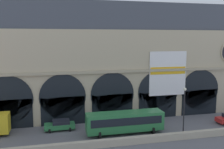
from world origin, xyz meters
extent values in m
plane|color=slate|center=(0.00, 0.00, 0.00)|extent=(200.00, 200.00, 0.00)
cube|color=#B2A891|center=(0.00, -4.57, 0.47)|extent=(90.00, 0.70, 0.93)
cube|color=#BCAD8C|center=(0.00, 7.23, 7.43)|extent=(49.22, 4.45, 14.85)
cube|color=#424751|center=(0.00, 7.53, 17.11)|extent=(49.22, 3.85, 4.52)
cube|color=black|center=(-15.88, 4.95, 2.24)|extent=(6.79, 0.20, 4.48)
cylinder|color=black|center=(-15.88, 4.95, 4.48)|extent=(7.14, 0.20, 7.14)
cube|color=black|center=(-7.94, 4.95, 2.24)|extent=(6.79, 0.20, 4.48)
cylinder|color=black|center=(-7.94, 4.95, 4.48)|extent=(7.14, 0.20, 7.14)
cube|color=black|center=(0.00, 4.95, 2.24)|extent=(6.79, 0.20, 4.48)
cylinder|color=black|center=(0.00, 4.95, 4.48)|extent=(7.14, 0.20, 7.14)
cube|color=black|center=(7.94, 4.95, 2.24)|extent=(6.79, 0.20, 4.48)
cylinder|color=black|center=(7.94, 4.95, 4.48)|extent=(7.14, 0.20, 7.14)
cube|color=black|center=(15.88, 4.95, 2.24)|extent=(6.79, 0.20, 4.48)
cylinder|color=black|center=(15.88, 4.95, 4.48)|extent=(7.14, 0.20, 7.14)
cube|color=white|center=(9.57, 4.83, 7.60)|extent=(6.61, 0.12, 7.47)
cube|color=yellow|center=(9.57, 4.75, 8.11)|extent=(6.34, 0.04, 1.23)
cube|color=tan|center=(0.00, 4.85, 8.21)|extent=(49.22, 0.50, 0.44)
cylinder|color=black|center=(-16.99, 3.59, 0.42)|extent=(0.28, 0.84, 0.84)
cube|color=#2D7A42|center=(-8.59, 2.60, 0.65)|extent=(4.40, 1.80, 0.70)
cube|color=black|center=(-8.37, 2.60, 1.27)|extent=(2.46, 1.62, 0.55)
cylinder|color=black|center=(-10.04, 1.79, 0.30)|extent=(0.28, 0.60, 0.60)
cylinder|color=black|center=(-10.04, 3.41, 0.30)|extent=(0.28, 0.60, 0.60)
cylinder|color=black|center=(-7.14, 1.79, 0.30)|extent=(0.28, 0.60, 0.60)
cylinder|color=black|center=(-7.14, 3.41, 0.30)|extent=(0.28, 0.60, 0.60)
cube|color=#2D7A42|center=(0.41, -0.85, 1.80)|extent=(11.00, 2.50, 2.60)
cube|color=black|center=(0.41, -2.12, 2.15)|extent=(10.12, 0.04, 1.10)
cylinder|color=black|center=(-3.44, -1.97, 0.50)|extent=(0.28, 1.00, 1.00)
cylinder|color=black|center=(-3.44, 0.28, 0.50)|extent=(0.28, 1.00, 1.00)
cylinder|color=black|center=(4.26, -1.97, 0.50)|extent=(0.28, 1.00, 1.00)
cylinder|color=black|center=(4.26, 0.28, 0.50)|extent=(0.28, 1.00, 1.00)
cylinder|color=black|center=(16.56, 0.26, 0.30)|extent=(0.28, 0.60, 0.60)
cylinder|color=black|center=(7.96, -3.77, 3.25)|extent=(0.16, 0.16, 6.50)
sphere|color=#F2EDCC|center=(7.96, -3.77, 6.68)|extent=(0.44, 0.44, 0.44)
camera|label=1|loc=(-9.28, -33.98, 13.46)|focal=40.47mm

